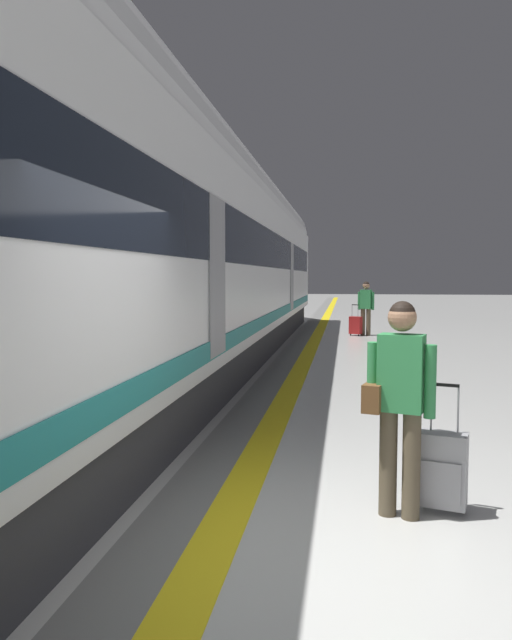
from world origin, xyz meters
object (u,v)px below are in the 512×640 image
at_px(traveller_foreground, 399,393).
at_px(suitcase_near, 356,325).
at_px(passenger_near, 366,304).
at_px(rolling_suitcase_foreground, 442,469).
at_px(high_speed_train, 197,248).

height_order(traveller_foreground, suitcase_near, traveller_foreground).
bearing_deg(traveller_foreground, passenger_near, 89.19).
height_order(traveller_foreground, rolling_suitcase_foreground, traveller_foreground).
xyz_separation_m(traveller_foreground, rolling_suitcase_foreground, (0.37, 0.13, -0.64)).
height_order(high_speed_train, traveller_foreground, high_speed_train).
xyz_separation_m(traveller_foreground, passenger_near, (0.21, 14.70, 0.02)).
xyz_separation_m(high_speed_train, suitcase_near, (3.39, 7.18, -2.16)).
distance_m(high_speed_train, rolling_suitcase_foreground, 8.51).
bearing_deg(passenger_near, rolling_suitcase_foreground, -89.38).
height_order(passenger_near, suitcase_near, passenger_near).
xyz_separation_m(traveller_foreground, suitcase_near, (-0.11, 14.58, -0.66)).
relative_size(traveller_foreground, passenger_near, 0.99).
height_order(high_speed_train, suitcase_near, high_speed_train).
distance_m(traveller_foreground, passenger_near, 14.71).
height_order(rolling_suitcase_foreground, passenger_near, passenger_near).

